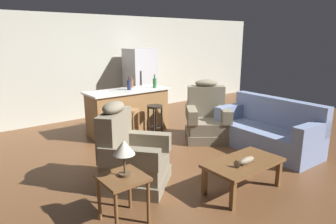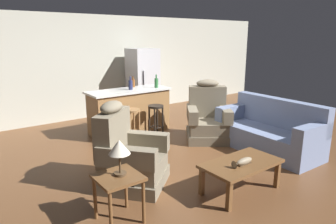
% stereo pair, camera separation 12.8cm
% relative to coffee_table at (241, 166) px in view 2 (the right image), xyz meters
% --- Properties ---
extents(ground_plane, '(12.00, 12.00, 0.00)m').
position_rel_coffee_table_xyz_m(ground_plane, '(0.10, 1.84, -0.36)').
color(ground_plane, brown).
extents(back_wall, '(12.00, 0.05, 2.60)m').
position_rel_coffee_table_xyz_m(back_wall, '(0.10, 4.97, 0.94)').
color(back_wall, '#B2B2A3').
rests_on(back_wall, ground_plane).
extents(coffee_table, '(1.10, 0.60, 0.42)m').
position_rel_coffee_table_xyz_m(coffee_table, '(0.00, 0.00, 0.00)').
color(coffee_table, brown).
rests_on(coffee_table, ground_plane).
extents(fish_figurine, '(0.34, 0.10, 0.10)m').
position_rel_coffee_table_xyz_m(fish_figurine, '(-0.06, -0.07, 0.10)').
color(fish_figurine, '#4C3823').
rests_on(fish_figurine, coffee_table).
extents(couch, '(0.91, 1.93, 0.94)m').
position_rel_coffee_table_xyz_m(couch, '(1.63, 0.70, -0.02)').
color(couch, '#707FA3').
rests_on(couch, ground_plane).
extents(recliner_near_lamp, '(1.18, 1.18, 1.20)m').
position_rel_coffee_table_xyz_m(recliner_near_lamp, '(-1.12, 1.07, 0.06)').
color(recliner_near_lamp, '#756B56').
rests_on(recliner_near_lamp, ground_plane).
extents(recliner_near_island, '(1.18, 1.18, 1.20)m').
position_rel_coffee_table_xyz_m(recliner_near_island, '(1.17, 1.85, 0.06)').
color(recliner_near_island, '#756B56').
rests_on(recliner_near_island, ground_plane).
extents(end_table, '(0.48, 0.48, 0.56)m').
position_rel_coffee_table_xyz_m(end_table, '(-1.65, 0.36, 0.10)').
color(end_table, brown).
rests_on(end_table, ground_plane).
extents(table_lamp, '(0.24, 0.24, 0.41)m').
position_rel_coffee_table_xyz_m(table_lamp, '(-1.61, 0.37, 0.50)').
color(table_lamp, '#4C3823').
rests_on(table_lamp, end_table).
extents(kitchen_island, '(1.80, 0.70, 0.95)m').
position_rel_coffee_table_xyz_m(kitchen_island, '(0.10, 3.19, 0.11)').
color(kitchen_island, olive).
rests_on(kitchen_island, ground_plane).
extents(bar_stool_left, '(0.32, 0.32, 0.68)m').
position_rel_coffee_table_xyz_m(bar_stool_left, '(-0.20, 2.56, 0.11)').
color(bar_stool_left, olive).
rests_on(bar_stool_left, ground_plane).
extents(bar_stool_right, '(0.32, 0.32, 0.68)m').
position_rel_coffee_table_xyz_m(bar_stool_right, '(0.37, 2.56, 0.11)').
color(bar_stool_right, black).
rests_on(bar_stool_right, ground_plane).
extents(refrigerator, '(0.70, 0.69, 1.76)m').
position_rel_coffee_table_xyz_m(refrigerator, '(1.21, 4.39, 0.52)').
color(refrigerator, '#B7B7BC').
rests_on(refrigerator, ground_plane).
extents(bottle_tall_green, '(0.09, 0.09, 0.29)m').
position_rel_coffee_table_xyz_m(bottle_tall_green, '(0.14, 3.18, 0.69)').
color(bottle_tall_green, '#23284C').
rests_on(bottle_tall_green, kitchen_island).
extents(bottle_short_amber, '(0.08, 0.08, 0.29)m').
position_rel_coffee_table_xyz_m(bottle_short_amber, '(0.73, 3.06, 0.70)').
color(bottle_short_amber, '#2D6B38').
rests_on(bottle_short_amber, kitchen_island).
extents(bottle_wine_dark, '(0.08, 0.08, 0.24)m').
position_rel_coffee_table_xyz_m(bottle_wine_dark, '(0.35, 3.43, 0.68)').
color(bottle_wine_dark, brown).
rests_on(bottle_wine_dark, kitchen_island).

